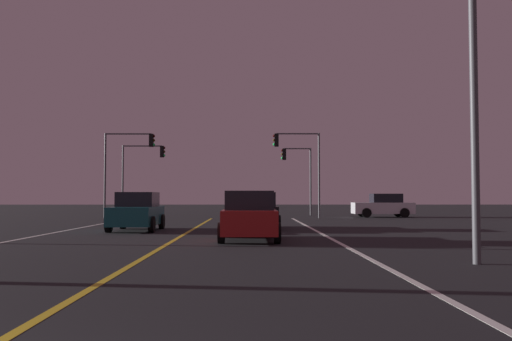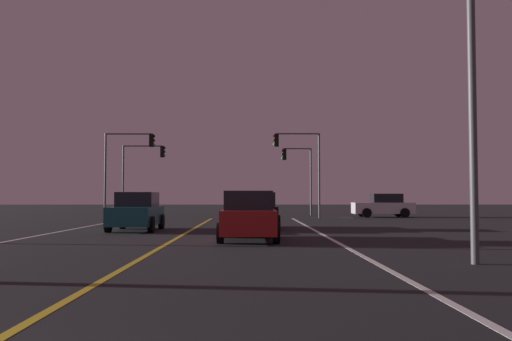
{
  "view_description": "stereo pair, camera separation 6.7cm",
  "coord_description": "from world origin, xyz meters",
  "px_view_note": "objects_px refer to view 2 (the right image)",
  "views": [
    {
      "loc": [
        2.62,
        -3.0,
        1.52
      ],
      "look_at": [
        2.99,
        31.94,
        3.1
      ],
      "focal_mm": 39.92,
      "sensor_mm": 36.0,
      "label": 1
    },
    {
      "loc": [
        2.68,
        -3.0,
        1.52
      ],
      "look_at": [
        2.99,
        31.94,
        3.1
      ],
      "focal_mm": 39.92,
      "sensor_mm": 36.0,
      "label": 2
    }
  ],
  "objects_px": {
    "car_oncoming": "(137,212)",
    "traffic_light_near_left": "(129,155)",
    "street_lamp_right_near": "(441,62)",
    "traffic_light_far_left": "(143,163)",
    "traffic_light_near_right": "(298,155)",
    "car_ahead_far": "(257,211)",
    "car_lead_same_lane": "(249,216)",
    "car_crossing_side": "(384,206)",
    "traffic_light_far_right": "(297,166)"
  },
  "relations": [
    {
      "from": "car_lead_same_lane",
      "to": "car_ahead_far",
      "type": "xyz_separation_m",
      "value": [
        0.38,
        7.07,
        0.0
      ]
    },
    {
      "from": "traffic_light_near_right",
      "to": "car_crossing_side",
      "type": "bearing_deg",
      "value": -165.19
    },
    {
      "from": "car_oncoming",
      "to": "traffic_light_far_right",
      "type": "bearing_deg",
      "value": 156.09
    },
    {
      "from": "car_crossing_side",
      "to": "car_oncoming",
      "type": "distance_m",
      "value": 21.59
    },
    {
      "from": "car_lead_same_lane",
      "to": "car_ahead_far",
      "type": "relative_size",
      "value": 1.0
    },
    {
      "from": "car_crossing_side",
      "to": "traffic_light_near_left",
      "type": "distance_m",
      "value": 18.54
    },
    {
      "from": "traffic_light_far_right",
      "to": "traffic_light_far_left",
      "type": "height_order",
      "value": "traffic_light_far_left"
    },
    {
      "from": "car_crossing_side",
      "to": "traffic_light_far_right",
      "type": "relative_size",
      "value": 0.8
    },
    {
      "from": "traffic_light_far_left",
      "to": "traffic_light_far_right",
      "type": "bearing_deg",
      "value": 0.0
    },
    {
      "from": "traffic_light_far_left",
      "to": "car_crossing_side",
      "type": "bearing_deg",
      "value": -11.91
    },
    {
      "from": "car_crossing_side",
      "to": "car_lead_same_lane",
      "type": "bearing_deg",
      "value": 65.74
    },
    {
      "from": "car_ahead_far",
      "to": "traffic_light_far_left",
      "type": "xyz_separation_m",
      "value": [
        -8.8,
        18.26,
        3.3
      ]
    },
    {
      "from": "traffic_light_near_right",
      "to": "traffic_light_near_left",
      "type": "bearing_deg",
      "value": 0.0
    },
    {
      "from": "car_crossing_side",
      "to": "car_lead_same_lane",
      "type": "height_order",
      "value": "same"
    },
    {
      "from": "car_crossing_side",
      "to": "street_lamp_right_near",
      "type": "relative_size",
      "value": 0.61
    },
    {
      "from": "car_ahead_far",
      "to": "street_lamp_right_near",
      "type": "height_order",
      "value": "street_lamp_right_near"
    },
    {
      "from": "street_lamp_right_near",
      "to": "traffic_light_near_left",
      "type": "bearing_deg",
      "value": -64.36
    },
    {
      "from": "traffic_light_far_left",
      "to": "traffic_light_near_right",
      "type": "bearing_deg",
      "value": -25.04
    },
    {
      "from": "car_oncoming",
      "to": "traffic_light_near_left",
      "type": "distance_m",
      "value": 14.99
    },
    {
      "from": "traffic_light_near_left",
      "to": "traffic_light_far_right",
      "type": "distance_m",
      "value": 13.34
    },
    {
      "from": "traffic_light_near_left",
      "to": "traffic_light_far_left",
      "type": "relative_size",
      "value": 1.06
    },
    {
      "from": "car_lead_same_lane",
      "to": "traffic_light_far_left",
      "type": "bearing_deg",
      "value": 18.41
    },
    {
      "from": "traffic_light_near_right",
      "to": "traffic_light_near_left",
      "type": "height_order",
      "value": "traffic_light_near_right"
    },
    {
      "from": "traffic_light_near_left",
      "to": "traffic_light_far_left",
      "type": "bearing_deg",
      "value": 90.07
    },
    {
      "from": "traffic_light_near_left",
      "to": "traffic_light_far_left",
      "type": "height_order",
      "value": "traffic_light_near_left"
    },
    {
      "from": "street_lamp_right_near",
      "to": "car_ahead_far",
      "type": "bearing_deg",
      "value": -73.93
    },
    {
      "from": "traffic_light_far_right",
      "to": "car_oncoming",
      "type": "bearing_deg",
      "value": 66.09
    },
    {
      "from": "car_crossing_side",
      "to": "traffic_light_near_right",
      "type": "xyz_separation_m",
      "value": [
        -6.35,
        -1.68,
        3.55
      ]
    },
    {
      "from": "traffic_light_near_left",
      "to": "traffic_light_far_left",
      "type": "xyz_separation_m",
      "value": [
        -0.01,
        5.5,
        -0.25
      ]
    },
    {
      "from": "car_crossing_side",
      "to": "traffic_light_near_left",
      "type": "bearing_deg",
      "value": 5.29
    },
    {
      "from": "traffic_light_near_left",
      "to": "traffic_light_far_right",
      "type": "bearing_deg",
      "value": 24.36
    },
    {
      "from": "car_lead_same_lane",
      "to": "car_oncoming",
      "type": "distance_m",
      "value": 7.55
    },
    {
      "from": "car_crossing_side",
      "to": "car_ahead_far",
      "type": "xyz_separation_m",
      "value": [
        -9.32,
        -14.44,
        0.0
      ]
    },
    {
      "from": "car_oncoming",
      "to": "car_crossing_side",
      "type": "bearing_deg",
      "value": 137.16
    },
    {
      "from": "traffic_light_near_left",
      "to": "car_lead_same_lane",
      "type": "bearing_deg",
      "value": -66.98
    },
    {
      "from": "traffic_light_far_right",
      "to": "car_crossing_side",
      "type": "bearing_deg",
      "value": 147.36
    },
    {
      "from": "car_oncoming",
      "to": "traffic_light_near_right",
      "type": "height_order",
      "value": "traffic_light_near_right"
    },
    {
      "from": "car_oncoming",
      "to": "street_lamp_right_near",
      "type": "distance_m",
      "value": 16.11
    },
    {
      "from": "street_lamp_right_near",
      "to": "car_lead_same_lane",
      "type": "bearing_deg",
      "value": -57.43
    },
    {
      "from": "car_ahead_far",
      "to": "traffic_light_far_right",
      "type": "bearing_deg",
      "value": -10.4
    },
    {
      "from": "traffic_light_far_right",
      "to": "street_lamp_right_near",
      "type": "bearing_deg",
      "value": 91.18
    },
    {
      "from": "car_lead_same_lane",
      "to": "traffic_light_far_right",
      "type": "xyz_separation_m",
      "value": [
        3.73,
        25.33,
        3.11
      ]
    },
    {
      "from": "traffic_light_near_right",
      "to": "car_lead_same_lane",
      "type": "bearing_deg",
      "value": 80.43
    },
    {
      "from": "car_lead_same_lane",
      "to": "car_oncoming",
      "type": "height_order",
      "value": "same"
    },
    {
      "from": "car_oncoming",
      "to": "street_lamp_right_near",
      "type": "relative_size",
      "value": 0.61
    },
    {
      "from": "car_ahead_far",
      "to": "traffic_light_far_right",
      "type": "distance_m",
      "value": 18.82
    },
    {
      "from": "traffic_light_near_right",
      "to": "traffic_light_near_left",
      "type": "relative_size",
      "value": 1.0
    },
    {
      "from": "traffic_light_near_left",
      "to": "car_ahead_far",
      "type": "bearing_deg",
      "value": -55.42
    },
    {
      "from": "car_oncoming",
      "to": "traffic_light_near_right",
      "type": "distance_m",
      "value": 16.8
    },
    {
      "from": "traffic_light_near_right",
      "to": "car_ahead_far",
      "type": "bearing_deg",
      "value": 76.91
    }
  ]
}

